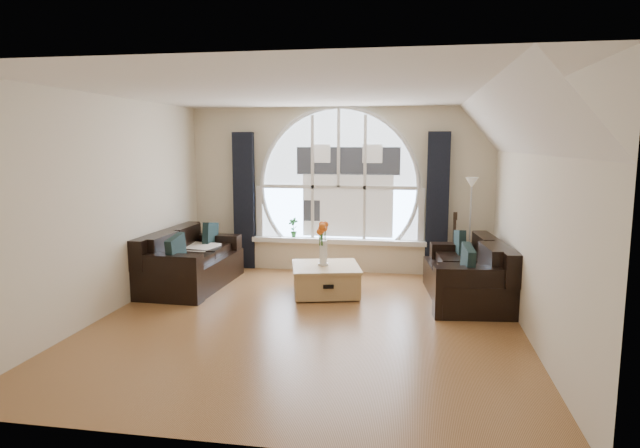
{
  "coord_description": "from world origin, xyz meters",
  "views": [
    {
      "loc": [
        1.22,
        -6.2,
        2.13
      ],
      "look_at": [
        0.0,
        0.9,
        1.05
      ],
      "focal_mm": 30.66,
      "sensor_mm": 36.0,
      "label": 1
    }
  ],
  "objects_px": {
    "guitar": "(454,245)",
    "potted_plant": "(293,227)",
    "coffee_chest": "(326,278)",
    "vase_flowers": "(323,238)",
    "floor_lamp": "(470,229)",
    "sofa_right": "(467,271)",
    "sofa_left": "(192,260)"
  },
  "relations": [
    {
      "from": "guitar",
      "to": "potted_plant",
      "type": "bearing_deg",
      "value": 179.58
    },
    {
      "from": "coffee_chest",
      "to": "vase_flowers",
      "type": "xyz_separation_m",
      "value": [
        -0.04,
        0.02,
        0.58
      ]
    },
    {
      "from": "floor_lamp",
      "to": "guitar",
      "type": "bearing_deg",
      "value": 162.74
    },
    {
      "from": "vase_flowers",
      "to": "sofa_right",
      "type": "bearing_deg",
      "value": 0.42
    },
    {
      "from": "vase_flowers",
      "to": "floor_lamp",
      "type": "distance_m",
      "value": 2.43
    },
    {
      "from": "sofa_right",
      "to": "coffee_chest",
      "type": "xyz_separation_m",
      "value": [
        -1.93,
        -0.04,
        -0.17
      ]
    },
    {
      "from": "sofa_right",
      "to": "guitar",
      "type": "bearing_deg",
      "value": 87.59
    },
    {
      "from": "sofa_left",
      "to": "coffee_chest",
      "type": "bearing_deg",
      "value": -0.68
    },
    {
      "from": "sofa_right",
      "to": "floor_lamp",
      "type": "relative_size",
      "value": 1.15
    },
    {
      "from": "sofa_right",
      "to": "potted_plant",
      "type": "bearing_deg",
      "value": 146.36
    },
    {
      "from": "coffee_chest",
      "to": "vase_flowers",
      "type": "height_order",
      "value": "vase_flowers"
    },
    {
      "from": "guitar",
      "to": "vase_flowers",
      "type": "bearing_deg",
      "value": -143.34
    },
    {
      "from": "sofa_left",
      "to": "coffee_chest",
      "type": "relative_size",
      "value": 2.03
    },
    {
      "from": "coffee_chest",
      "to": "potted_plant",
      "type": "bearing_deg",
      "value": 104.93
    },
    {
      "from": "sofa_right",
      "to": "guitar",
      "type": "distance_m",
      "value": 1.27
    },
    {
      "from": "sofa_left",
      "to": "guitar",
      "type": "height_order",
      "value": "guitar"
    },
    {
      "from": "coffee_chest",
      "to": "floor_lamp",
      "type": "relative_size",
      "value": 0.58
    },
    {
      "from": "guitar",
      "to": "sofa_left",
      "type": "bearing_deg",
      "value": -160.08
    },
    {
      "from": "coffee_chest",
      "to": "potted_plant",
      "type": "xyz_separation_m",
      "value": [
        -0.78,
        1.43,
        0.49
      ]
    },
    {
      "from": "sofa_left",
      "to": "sofa_right",
      "type": "height_order",
      "value": "sofa_left"
    },
    {
      "from": "sofa_right",
      "to": "coffee_chest",
      "type": "bearing_deg",
      "value": 174.66
    },
    {
      "from": "coffee_chest",
      "to": "guitar",
      "type": "relative_size",
      "value": 0.87
    },
    {
      "from": "sofa_left",
      "to": "potted_plant",
      "type": "xyz_separation_m",
      "value": [
        1.24,
        1.35,
        0.32
      ]
    },
    {
      "from": "sofa_right",
      "to": "guitar",
      "type": "xyz_separation_m",
      "value": [
        -0.09,
        1.26,
        0.13
      ]
    },
    {
      "from": "floor_lamp",
      "to": "guitar",
      "type": "relative_size",
      "value": 1.51
    },
    {
      "from": "sofa_right",
      "to": "floor_lamp",
      "type": "bearing_deg",
      "value": 76.76
    },
    {
      "from": "vase_flowers",
      "to": "potted_plant",
      "type": "height_order",
      "value": "vase_flowers"
    },
    {
      "from": "sofa_left",
      "to": "floor_lamp",
      "type": "xyz_separation_m",
      "value": [
        4.1,
        1.14,
        0.4
      ]
    },
    {
      "from": "sofa_left",
      "to": "floor_lamp",
      "type": "bearing_deg",
      "value": 17.27
    },
    {
      "from": "floor_lamp",
      "to": "potted_plant",
      "type": "height_order",
      "value": "floor_lamp"
    },
    {
      "from": "sofa_right",
      "to": "guitar",
      "type": "height_order",
      "value": "guitar"
    },
    {
      "from": "coffee_chest",
      "to": "guitar",
      "type": "xyz_separation_m",
      "value": [
        1.84,
        1.3,
        0.3
      ]
    }
  ]
}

